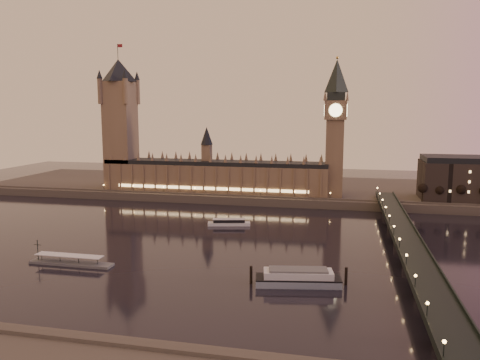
# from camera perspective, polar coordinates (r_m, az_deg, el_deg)

# --- Properties ---
(ground) EXTENTS (700.00, 700.00, 0.00)m
(ground) POSITION_cam_1_polar(r_m,az_deg,el_deg) (253.81, -1.75, -7.67)
(ground) COLOR black
(ground) RESTS_ON ground
(far_embankment) EXTENTS (560.00, 130.00, 6.00)m
(far_embankment) POSITION_cam_1_polar(r_m,az_deg,el_deg) (408.12, 8.06, -1.19)
(far_embankment) COLOR #423D35
(far_embankment) RESTS_ON ground
(palace_of_westminster) EXTENTS (180.00, 26.62, 52.00)m
(palace_of_westminster) POSITION_cam_1_polar(r_m,az_deg,el_deg) (374.36, -3.18, 0.91)
(palace_of_westminster) COLOR brown
(palace_of_westminster) RESTS_ON ground
(victoria_tower) EXTENTS (31.68, 31.68, 118.00)m
(victoria_tower) POSITION_cam_1_polar(r_m,az_deg,el_deg) (400.29, -14.41, 7.48)
(victoria_tower) COLOR brown
(victoria_tower) RESTS_ON ground
(big_ben) EXTENTS (17.68, 17.68, 104.00)m
(big_ben) POSITION_cam_1_polar(r_m,az_deg,el_deg) (357.55, 11.57, 7.20)
(big_ben) COLOR brown
(big_ben) RESTS_ON ground
(westminster_bridge) EXTENTS (13.20, 260.00, 15.30)m
(westminster_bridge) POSITION_cam_1_polar(r_m,az_deg,el_deg) (247.10, 19.49, -7.27)
(westminster_bridge) COLOR black
(westminster_bridge) RESTS_ON ground
(bare_tree_0) EXTENTS (5.93, 5.93, 12.06)m
(bare_tree_0) POSITION_cam_1_polar(r_m,az_deg,el_deg) (354.02, 21.15, -1.16)
(bare_tree_0) COLOR black
(bare_tree_0) RESTS_ON ground
(bare_tree_1) EXTENTS (5.93, 5.93, 12.06)m
(bare_tree_1) POSITION_cam_1_polar(r_m,az_deg,el_deg) (356.49, 23.41, -1.23)
(bare_tree_1) COLOR black
(bare_tree_1) RESTS_ON ground
(bare_tree_2) EXTENTS (5.93, 5.93, 12.06)m
(bare_tree_2) POSITION_cam_1_polar(r_m,az_deg,el_deg) (359.49, 25.63, -1.29)
(bare_tree_2) COLOR black
(bare_tree_2) RESTS_ON ground
(cruise_boat_a) EXTENTS (26.81, 11.25, 4.19)m
(cruise_boat_a) POSITION_cam_1_polar(r_m,az_deg,el_deg) (291.22, -1.35, -5.19)
(cruise_boat_a) COLOR silver
(cruise_boat_a) RESTS_ON ground
(moored_barge) EXTENTS (39.28, 15.47, 7.31)m
(moored_barge) POSITION_cam_1_polar(r_m,az_deg,el_deg) (195.51, 7.10, -11.73)
(moored_barge) COLOR gray
(moored_barge) RESTS_ON ground
(pontoon_pier) EXTENTS (40.05, 6.68, 10.68)m
(pontoon_pier) POSITION_cam_1_polar(r_m,az_deg,el_deg) (232.58, -19.92, -9.39)
(pontoon_pier) COLOR #595B5E
(pontoon_pier) RESTS_ON ground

